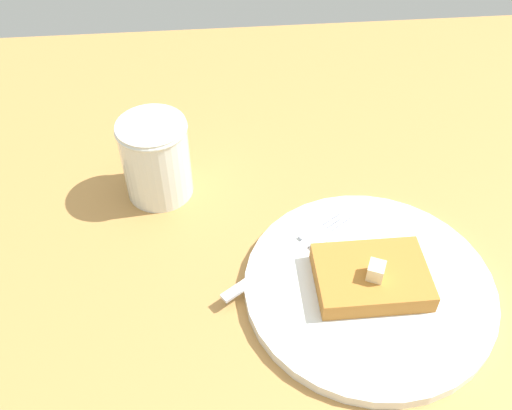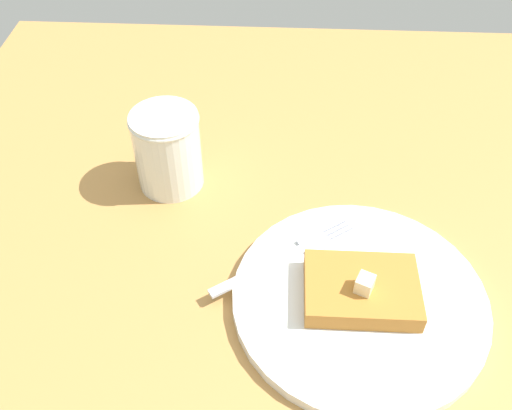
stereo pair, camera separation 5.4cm
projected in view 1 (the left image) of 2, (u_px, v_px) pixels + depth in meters
table_surface at (478, 356)px, 49.12cm from camera, size 113.72×113.72×2.55cm
plate at (369, 287)px, 51.87cm from camera, size 22.71×22.71×1.20cm
toast_slice_center at (371, 277)px, 50.82cm from camera, size 7.18×9.96×1.91cm
butter_pat_primary at (376, 271)px, 49.12cm from camera, size 1.98×1.90×1.55cm
fork at (298, 249)px, 54.15cm from camera, size 10.29×13.97×0.36cm
syrup_jar at (156, 161)px, 58.83cm from camera, size 7.19×7.19×8.88cm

